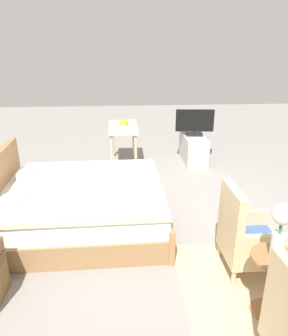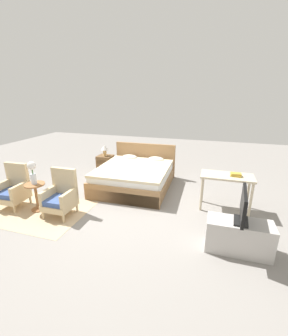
# 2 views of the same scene
# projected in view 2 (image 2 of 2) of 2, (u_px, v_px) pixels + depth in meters

# --- Properties ---
(ground_plane) EXTENTS (16.00, 16.00, 0.00)m
(ground_plane) POSITION_uv_depth(u_px,v_px,m) (127.00, 207.00, 4.86)
(ground_plane) COLOR gray
(floor_rug) EXTENTS (2.10, 1.50, 0.01)m
(floor_rug) POSITION_uv_depth(u_px,v_px,m) (37.00, 210.00, 4.71)
(floor_rug) COLOR tan
(floor_rug) RESTS_ON ground_plane
(bed) EXTENTS (1.82, 2.10, 0.96)m
(bed) POSITION_uv_depth(u_px,v_px,m) (135.00, 176.00, 5.87)
(bed) COLOR #997047
(bed) RESTS_ON ground_plane
(armchair_by_window_left) EXTENTS (0.56, 0.56, 0.92)m
(armchair_by_window_left) POSITION_uv_depth(u_px,v_px,m) (14.00, 189.00, 4.81)
(armchair_by_window_left) COLOR #CCB284
(armchair_by_window_left) RESTS_ON floor_rug
(armchair_by_window_right) EXTENTS (0.55, 0.55, 0.92)m
(armchair_by_window_right) POSITION_uv_depth(u_px,v_px,m) (61.00, 197.00, 4.48)
(armchair_by_window_right) COLOR #CCB284
(armchair_by_window_right) RESTS_ON floor_rug
(side_table) EXTENTS (0.40, 0.40, 0.59)m
(side_table) POSITION_uv_depth(u_px,v_px,m) (36.00, 194.00, 4.64)
(side_table) COLOR #936038
(side_table) RESTS_ON ground_plane
(flower_vase) EXTENTS (0.17, 0.17, 0.48)m
(flower_vase) POSITION_uv_depth(u_px,v_px,m) (32.00, 170.00, 4.48)
(flower_vase) COLOR silver
(flower_vase) RESTS_ON side_table
(nightstand) EXTENTS (0.44, 0.41, 0.54)m
(nightstand) POSITION_uv_depth(u_px,v_px,m) (105.00, 164.00, 6.91)
(nightstand) COLOR brown
(nightstand) RESTS_ON ground_plane
(table_lamp) EXTENTS (0.22, 0.22, 0.33)m
(table_lamp) POSITION_uv_depth(u_px,v_px,m) (105.00, 149.00, 6.76)
(table_lamp) COLOR tan
(table_lamp) RESTS_ON nightstand
(tv_stand) EXTENTS (0.96, 0.40, 0.51)m
(tv_stand) POSITION_uv_depth(u_px,v_px,m) (238.00, 236.00, 3.44)
(tv_stand) COLOR #B7B2AD
(tv_stand) RESTS_ON ground_plane
(tv_flatscreen) EXTENTS (0.22, 0.73, 0.50)m
(tv_flatscreen) POSITION_uv_depth(u_px,v_px,m) (243.00, 206.00, 3.27)
(tv_flatscreen) COLOR black
(tv_flatscreen) RESTS_ON tv_stand
(vanity_desk) EXTENTS (1.04, 0.52, 0.76)m
(vanity_desk) POSITION_uv_depth(u_px,v_px,m) (227.00, 180.00, 4.60)
(vanity_desk) COLOR beige
(vanity_desk) RESTS_ON ground_plane
(book_stack) EXTENTS (0.22, 0.18, 0.07)m
(book_stack) POSITION_uv_depth(u_px,v_px,m) (236.00, 175.00, 4.50)
(book_stack) COLOR #B79333
(book_stack) RESTS_ON vanity_desk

